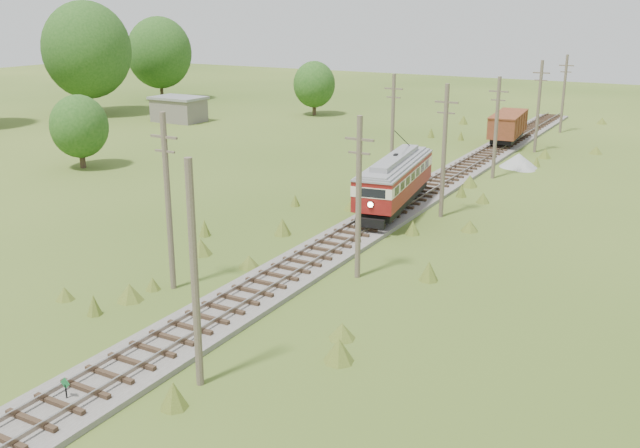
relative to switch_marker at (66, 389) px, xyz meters
The scene contains 19 objects.
ground 1.64m from the switch_marker, 82.41° to the right, with size 260.00×260.00×0.00m, color #335118.
railbed_main 32.50m from the switch_marker, 89.65° to the left, with size 3.60×96.00×0.57m.
switch_marker is the anchor object (origin of this frame).
streetcar 28.89m from the switch_marker, 89.60° to the left, with size 4.37×11.72×5.30m.
gondola 57.77m from the switch_marker, 89.80° to the left, with size 3.45×8.56×2.77m.
gravel_pile 47.87m from the switch_marker, 85.11° to the left, with size 3.44×3.65×1.25m.
utility_pole_r_1 6.11m from the switch_marker, 46.68° to the left, with size 0.30×0.30×8.80m.
utility_pole_r_2 17.29m from the switch_marker, 78.02° to the left, with size 1.60×0.30×8.60m.
utility_pole_r_3 29.96m from the switch_marker, 83.43° to the left, with size 1.60×0.30×9.00m.
utility_pole_r_4 42.78m from the switch_marker, 85.69° to the left, with size 1.60×0.30×8.40m.
utility_pole_r_5 55.76m from the switch_marker, 86.29° to the left, with size 1.60×0.30×8.90m.
utility_pole_r_6 68.69m from the switch_marker, 87.16° to the left, with size 1.60×0.30×8.70m.
utility_pole_l_a 11.93m from the switch_marker, 110.85° to the left, with size 1.60×0.30×9.00m.
utility_pole_l_b 38.92m from the switch_marker, 96.37° to the left, with size 1.60×0.30×8.60m.
tree_left_4 75.57m from the switch_marker, 135.70° to the left, with size 11.34×11.34×14.61m.
tree_left_5 88.59m from the switch_marker, 129.17° to the left, with size 9.66×9.66×12.44m.
tree_mid_a 72.16m from the switch_marker, 112.69° to the left, with size 5.46×5.46×7.03m.
tree_mid_c 41.35m from the switch_marker, 136.28° to the left, with size 5.04×5.04×6.49m.
shed 66.69m from the switch_marker, 126.65° to the left, with size 6.40×4.40×3.10m.
Camera 1 is at (18.95, -13.84, 13.80)m, focal length 40.00 mm.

